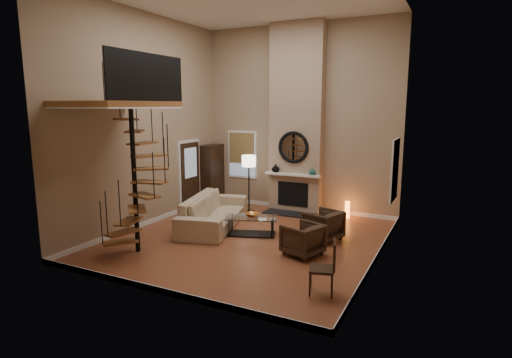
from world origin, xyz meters
The scene contains 32 objects.
ground centered at (0.00, 0.00, -0.01)m, with size 6.00×6.50×0.01m, color #A75B35.
back_wall centered at (0.00, 3.25, 2.75)m, with size 6.00×0.02×5.50m, color tan.
front_wall centered at (0.00, -3.25, 2.75)m, with size 6.00×0.02×5.50m, color tan.
left_wall centered at (-3.00, 0.00, 2.75)m, with size 0.02×6.50×5.50m, color tan.
right_wall centered at (3.00, 0.00, 2.75)m, with size 0.02×6.50×5.50m, color tan.
baseboard_back centered at (0.00, 3.24, 0.06)m, with size 6.00×0.02×0.12m, color white.
baseboard_front centered at (0.00, -3.24, 0.06)m, with size 6.00×0.02×0.12m, color white.
baseboard_left centered at (-2.99, 0.00, 0.06)m, with size 0.02×6.50×0.12m, color white.
baseboard_right centered at (2.99, 0.00, 0.06)m, with size 0.02×6.50×0.12m, color white.
chimney_breast centered at (0.00, 3.06, 2.75)m, with size 1.60×0.38×5.50m, color #A08268.
hearth centered at (0.00, 2.57, 0.02)m, with size 1.50×0.60×0.04m, color black.
firebox centered at (0.00, 2.86, 0.55)m, with size 0.95×0.02×0.72m, color black.
mantel centered at (0.00, 2.78, 1.15)m, with size 1.70×0.18×0.06m, color white.
mirror_frame centered at (0.00, 2.84, 1.95)m, with size 0.94×0.94×0.10m, color black.
mirror_disc centered at (0.00, 2.85, 1.95)m, with size 0.80×0.80×0.01m, color white.
vase_left centered at (-0.55, 2.82, 1.30)m, with size 0.24×0.24×0.25m, color black.
vase_right centered at (0.60, 2.82, 1.28)m, with size 0.20×0.20×0.21m, color #175049.
window_back centered at (-1.90, 3.22, 1.62)m, with size 1.02×0.06×1.52m.
window_right centered at (2.97, 2.00, 1.63)m, with size 0.06×1.02×1.52m.
entry_door centered at (-2.95, 1.80, 1.05)m, with size 0.10×1.05×2.16m.
loft centered at (-2.04, -1.80, 3.24)m, with size 1.70×2.20×1.09m.
spiral_stair centered at (-1.78, -1.79, 1.78)m, with size 1.47×1.47×4.06m.
hutch centered at (-2.79, 2.83, 0.95)m, with size 0.40×0.86×1.91m, color black.
sofa centered at (-1.32, 0.55, 0.40)m, with size 2.91×1.14×0.85m, color tan.
armchair_near centered at (1.66, 0.75, 0.35)m, with size 0.77×0.79×0.72m, color #3B281B.
armchair_far centered at (1.58, -0.45, 0.35)m, with size 0.72×0.75×0.68m, color #3B281B.
coffee_table centered at (-0.10, 0.35, 0.28)m, with size 1.42×1.04×0.47m.
bowl centered at (-0.10, 0.40, 0.50)m, with size 0.34×0.34×0.08m, color #C26D22.
book centered at (0.25, 0.20, 0.46)m, with size 0.19×0.26×0.02m, color gray.
floor_lamp centered at (-1.16, 2.26, 1.41)m, with size 0.41×0.41×1.71m.
accent_lamp centered at (1.64, 2.90, 0.25)m, with size 0.13×0.13×0.47m, color orange.
side_chair centered at (2.52, -2.00, 0.53)m, with size 0.52×0.50×0.92m.
Camera 1 is at (4.36, -8.36, 3.14)m, focal length 28.88 mm.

